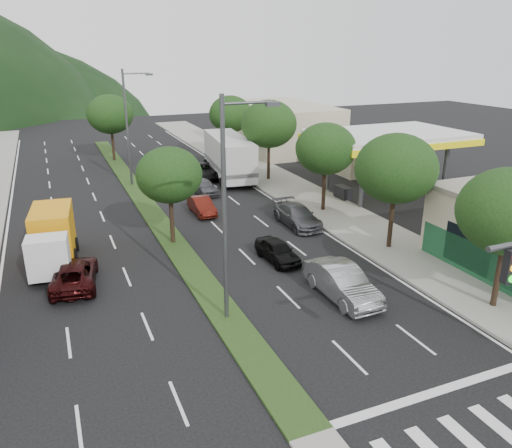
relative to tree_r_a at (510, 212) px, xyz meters
name	(u,v)px	position (x,y,z in m)	size (l,w,h in m)	color
ground	(312,437)	(-12.00, -4.00, -4.82)	(160.00, 160.00, 0.00)	black
sidewalk_right	(298,193)	(0.50, 21.00, -4.75)	(5.00, 90.00, 0.15)	gray
median	(143,200)	(-12.00, 24.00, -4.76)	(1.60, 56.00, 0.12)	#1A3212
gas_canopy	(388,139)	(7.00, 18.00, -0.17)	(12.20, 8.20, 5.25)	silver
bldg_right_far	(278,126)	(7.50, 40.00, -2.22)	(10.00, 16.00, 5.20)	beige
tree_r_a	(510,212)	(0.00, 0.00, 0.00)	(4.60, 4.60, 6.63)	black
tree_r_b	(396,168)	(0.00, 8.00, 0.22)	(4.80, 4.80, 6.94)	black
tree_r_c	(326,149)	(0.00, 16.00, -0.07)	(4.40, 4.40, 6.48)	black
tree_r_d	(269,124)	(0.00, 26.00, 0.36)	(5.00, 5.00, 7.17)	black
tree_r_e	(230,114)	(0.00, 36.00, 0.07)	(4.60, 4.60, 6.71)	black
tree_med_near	(169,175)	(-12.00, 14.00, -0.39)	(4.00, 4.00, 6.02)	black
tree_med_far	(110,114)	(-12.00, 40.00, 0.19)	(4.80, 4.80, 6.94)	black
streetlight_near	(229,201)	(-11.79, 4.00, 0.76)	(2.60, 0.25, 10.00)	#47494C
streetlight_mid	(129,123)	(-11.79, 29.00, 0.76)	(2.60, 0.25, 10.00)	#47494C
sedan_silver	(342,282)	(-6.09, 3.70, -4.00)	(1.73, 4.95, 1.63)	#979A9E
suv_maroon	(74,274)	(-18.12, 10.21, -4.16)	(2.19, 4.75, 1.32)	black
car_queue_a	(278,251)	(-7.09, 8.98, -4.19)	(1.48, 3.68, 1.25)	black
car_queue_b	(297,216)	(-3.23, 13.98, -4.11)	(1.98, 4.87, 1.41)	#49484D
car_queue_c	(202,206)	(-8.57, 18.98, -4.21)	(1.30, 3.73, 1.23)	#50130D
car_queue_d	(202,171)	(-5.50, 28.98, -4.11)	(2.34, 5.09, 1.41)	black
car_queue_e	(204,187)	(-6.84, 23.98, -4.18)	(1.52, 3.79, 1.29)	#494A4E
box_truck	(53,240)	(-18.95, 13.67, -3.38)	(2.92, 6.35, 3.04)	silver
motorhome	(229,156)	(-3.00, 28.38, -2.76)	(4.22, 10.36, 3.87)	#BCBCBC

